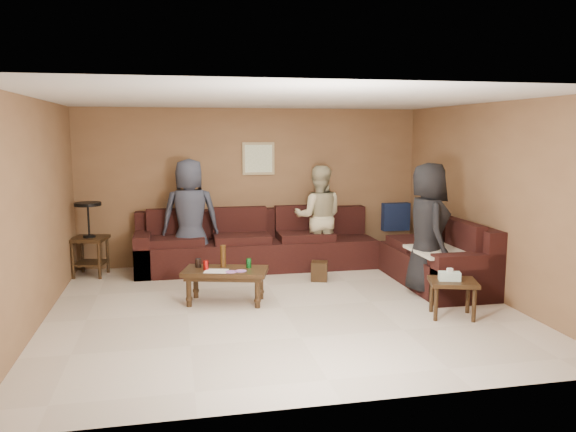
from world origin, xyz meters
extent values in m
plane|color=beige|center=(0.00, 0.00, 0.00)|extent=(5.50, 5.50, 0.00)
cube|color=silver|center=(0.00, 0.00, 2.45)|extent=(5.50, 5.00, 0.10)
cube|color=brown|center=(0.00, 2.50, 1.25)|extent=(5.50, 0.10, 2.50)
cube|color=brown|center=(0.00, -2.50, 1.25)|extent=(5.50, 0.10, 2.50)
cube|color=brown|center=(-2.75, 0.00, 1.25)|extent=(0.10, 5.00, 2.50)
cube|color=brown|center=(2.75, 0.00, 1.25)|extent=(0.10, 5.00, 2.50)
cube|color=black|center=(0.00, 2.05, 0.23)|extent=(3.70, 0.90, 0.45)
cube|color=black|center=(0.00, 2.38, 0.68)|extent=(3.70, 0.24, 0.45)
cube|color=black|center=(-1.73, 2.05, 0.32)|extent=(0.24, 0.90, 0.63)
cube|color=black|center=(2.30, 0.60, 0.23)|extent=(0.90, 2.00, 0.45)
cube|color=black|center=(2.63, 0.60, 0.68)|extent=(0.24, 2.00, 0.45)
cube|color=black|center=(2.30, -0.28, 0.32)|extent=(0.90, 0.24, 0.63)
cube|color=#121B39|center=(2.30, 2.05, 0.75)|extent=(0.45, 0.14, 0.45)
cube|color=beige|center=(2.30, 0.15, 0.58)|extent=(1.00, 0.85, 0.04)
cube|color=#332111|center=(-0.65, 0.34, 0.40)|extent=(1.13, 0.77, 0.06)
cube|color=#332111|center=(-0.65, 0.34, 0.35)|extent=(1.04, 0.68, 0.05)
cylinder|color=#332111|center=(-1.11, 0.27, 0.19)|extent=(0.07, 0.07, 0.38)
cylinder|color=#332111|center=(-0.29, 0.05, 0.19)|extent=(0.07, 0.07, 0.38)
cylinder|color=#332111|center=(-1.01, 0.64, 0.19)|extent=(0.07, 0.07, 0.38)
cylinder|color=#332111|center=(-0.19, 0.41, 0.19)|extent=(0.07, 0.07, 0.38)
cylinder|color=red|center=(-0.89, 0.36, 0.49)|extent=(0.07, 0.07, 0.12)
cylinder|color=#167F2D|center=(-0.36, 0.36, 0.49)|extent=(0.07, 0.07, 0.12)
cylinder|color=#3F260E|center=(-0.67, 0.46, 0.57)|extent=(0.07, 0.07, 0.28)
cylinder|color=black|center=(-0.98, 0.51, 0.49)|extent=(0.08, 0.08, 0.11)
cube|color=silver|center=(-0.77, 0.26, 0.43)|extent=(0.33, 0.29, 0.00)
cylinder|color=#F0558A|center=(-0.60, 0.18, 0.43)|extent=(0.14, 0.14, 0.01)
cylinder|color=#F0558A|center=(-0.48, 0.20, 0.43)|extent=(0.14, 0.14, 0.01)
cube|color=#332111|center=(-2.49, 2.10, 0.56)|extent=(0.57, 0.57, 0.05)
cube|color=#332111|center=(-2.49, 2.10, 0.19)|extent=(0.50, 0.50, 0.03)
cylinder|color=#332111|center=(-2.72, 1.95, 0.28)|extent=(0.05, 0.05, 0.56)
cylinder|color=#332111|center=(-2.35, 1.87, 0.28)|extent=(0.05, 0.05, 0.56)
cylinder|color=#332111|center=(-2.64, 2.33, 0.28)|extent=(0.05, 0.05, 0.56)
cylinder|color=#332111|center=(-2.27, 2.25, 0.28)|extent=(0.05, 0.05, 0.56)
cylinder|color=black|center=(-2.49, 2.10, 0.60)|extent=(0.17, 0.17, 0.03)
cylinder|color=black|center=(-2.49, 2.10, 0.84)|extent=(0.03, 0.03, 0.46)
cylinder|color=black|center=(-2.49, 2.10, 1.08)|extent=(0.39, 0.39, 0.05)
cube|color=#332111|center=(1.86, -0.73, 0.41)|extent=(0.63, 0.57, 0.05)
cylinder|color=#332111|center=(1.61, -0.82, 0.21)|extent=(0.05, 0.05, 0.41)
cylinder|color=#332111|center=(2.02, -0.95, 0.21)|extent=(0.05, 0.05, 0.41)
cylinder|color=#332111|center=(1.71, -0.51, 0.21)|extent=(0.05, 0.05, 0.41)
cylinder|color=#332111|center=(2.11, -0.64, 0.21)|extent=(0.05, 0.05, 0.41)
cube|color=white|center=(1.82, -0.73, 0.49)|extent=(0.26, 0.19, 0.10)
cube|color=silver|center=(1.82, -0.73, 0.56)|extent=(0.06, 0.04, 0.05)
cube|color=#332111|center=(0.77, 1.14, 0.14)|extent=(0.29, 0.29, 0.27)
cube|color=tan|center=(0.10, 2.48, 1.70)|extent=(0.52, 0.03, 0.52)
cube|color=white|center=(0.10, 2.46, 1.70)|extent=(0.44, 0.01, 0.44)
imported|color=#2E3240|center=(-1.02, 1.98, 0.87)|extent=(0.86, 0.58, 1.74)
imported|color=#BCB38C|center=(0.97, 1.95, 0.80)|extent=(0.90, 0.78, 1.61)
imported|color=black|center=(2.00, 0.24, 0.87)|extent=(0.63, 0.90, 1.73)
camera|label=1|loc=(-1.26, -6.48, 2.12)|focal=35.00mm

